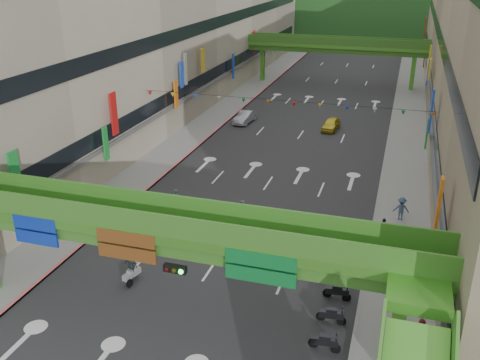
# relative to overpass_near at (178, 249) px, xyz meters

# --- Properties ---
(road_slab) EXTENTS (18.00, 140.00, 0.02)m
(road_slab) POSITION_rel_overpass_near_xyz_m (-0.93, 44.62, -5.20)
(road_slab) COLOR #28282B
(road_slab) RESTS_ON ground
(sidewalk_left) EXTENTS (4.00, 140.00, 0.15)m
(sidewalk_left) POSITION_rel_overpass_near_xyz_m (-11.93, 44.62, -5.13)
(sidewalk_left) COLOR gray
(sidewalk_left) RESTS_ON ground
(sidewalk_right) EXTENTS (4.00, 140.00, 0.15)m
(sidewalk_right) POSITION_rel_overpass_near_xyz_m (10.07, 44.62, -5.13)
(sidewalk_right) COLOR gray
(sidewalk_right) RESTS_ON ground
(curb_left) EXTENTS (0.20, 140.00, 0.18)m
(curb_left) POSITION_rel_overpass_near_xyz_m (-10.03, 44.62, -5.12)
(curb_left) COLOR #CC5959
(curb_left) RESTS_ON ground
(curb_right) EXTENTS (0.20, 140.00, 0.18)m
(curb_right) POSITION_rel_overpass_near_xyz_m (8.17, 44.62, -5.12)
(curb_right) COLOR gray
(curb_right) RESTS_ON ground
(building_row_left) EXTENTS (12.80, 95.00, 19.00)m
(building_row_left) POSITION_rel_overpass_near_xyz_m (-19.86, 44.62, 4.25)
(building_row_left) COLOR #9E937F
(building_row_left) RESTS_ON ground
(overpass_near) EXTENTS (28.00, 12.27, 7.10)m
(overpass_near) POSITION_rel_overpass_near_xyz_m (0.00, 0.00, 0.00)
(overpass_near) COLOR #4C9E2D
(overpass_near) RESTS_ON ground
(overpass_far) EXTENTS (28.00, 2.20, 7.10)m
(overpass_far) POSITION_rel_overpass_near_xyz_m (-0.93, 59.62, 0.20)
(overpass_far) COLOR #4C9E2D
(overpass_far) RESTS_ON ground
(hill_left) EXTENTS (168.00, 140.00, 112.00)m
(hill_left) POSITION_rel_overpass_near_xyz_m (-15.93, 154.62, -5.21)
(hill_left) COLOR #1C4419
(hill_left) RESTS_ON ground
(hill_right) EXTENTS (208.00, 176.00, 128.00)m
(hill_right) POSITION_rel_overpass_near_xyz_m (24.07, 174.62, -5.21)
(hill_right) COLOR #1C4419
(hill_right) RESTS_ON ground
(bunting_string) EXTENTS (26.00, 0.36, 0.47)m
(bunting_string) POSITION_rel_overpass_near_xyz_m (-0.93, 24.62, 0.75)
(bunting_string) COLOR black
(bunting_string) RESTS_ON ground
(scooter_rider_near) EXTENTS (0.69, 1.59, 1.95)m
(scooter_rider_near) POSITION_rel_overpass_near_xyz_m (-5.97, 12.98, -4.31)
(scooter_rider_near) COLOR black
(scooter_rider_near) RESTS_ON ground
(scooter_rider_mid) EXTENTS (0.90, 1.60, 2.20)m
(scooter_rider_mid) POSITION_rel_overpass_near_xyz_m (1.74, 9.81, -4.06)
(scooter_rider_mid) COLOR black
(scooter_rider_mid) RESTS_ON ground
(scooter_rider_left) EXTENTS (0.97, 1.58, 1.89)m
(scooter_rider_left) POSITION_rel_overpass_near_xyz_m (-4.85, 3.87, -4.27)
(scooter_rider_left) COLOR gray
(scooter_rider_left) RESTS_ON ground
(scooter_rider_far) EXTENTS (0.86, 1.58, 1.92)m
(scooter_rider_far) POSITION_rel_overpass_near_xyz_m (-0.77, 12.69, -4.24)
(scooter_rider_far) COLOR maroon
(scooter_rider_far) RESTS_ON ground
(parked_scooter_row) EXTENTS (1.60, 7.16, 1.08)m
(parked_scooter_row) POSITION_rel_overpass_near_xyz_m (6.87, 4.62, -4.68)
(parked_scooter_row) COLOR black
(parked_scooter_row) RESTS_ON ground
(car_silver) EXTENTS (1.90, 4.25, 1.36)m
(car_silver) POSITION_rel_overpass_near_xyz_m (-7.93, 37.18, -4.53)
(car_silver) COLOR #A9ABB2
(car_silver) RESTS_ON ground
(car_yellow) EXTENTS (1.87, 3.92, 1.29)m
(car_yellow) POSITION_rel_overpass_near_xyz_m (1.90, 37.35, -4.56)
(car_yellow) COLOR gold
(car_yellow) RESTS_ON ground
(pedestrian_red) EXTENTS (1.03, 0.97, 1.68)m
(pedestrian_red) POSITION_rel_overpass_near_xyz_m (11.27, 2.62, -4.37)
(pedestrian_red) COLOR #A72B3D
(pedestrian_red) RESTS_ON ground
(pedestrian_dark) EXTENTS (0.97, 0.48, 1.60)m
(pedestrian_dark) POSITION_rel_overpass_near_xyz_m (8.87, 13.17, -4.40)
(pedestrian_dark) COLOR black
(pedestrian_dark) RESTS_ON ground
(pedestrian_blue) EXTENTS (0.86, 0.61, 1.72)m
(pedestrian_blue) POSITION_rel_overpass_near_xyz_m (9.92, 16.68, -4.35)
(pedestrian_blue) COLOR #334665
(pedestrian_blue) RESTS_ON ground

